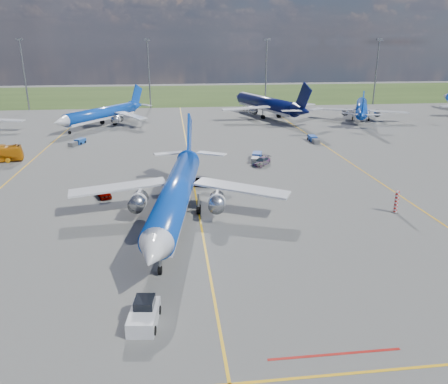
{
  "coord_description": "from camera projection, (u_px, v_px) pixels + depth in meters",
  "views": [
    {
      "loc": [
        -3.15,
        -42.98,
        21.52
      ],
      "look_at": [
        2.96,
        7.47,
        4.0
      ],
      "focal_mm": 35.0,
      "sensor_mm": 36.0,
      "label": 1
    }
  ],
  "objects": [
    {
      "name": "floodlight_masts",
      "position": [
        208.0,
        70.0,
        148.0
      ],
      "size": [
        202.2,
        0.5,
        22.7
      ],
      "color": "slate",
      "rests_on": "ground"
    },
    {
      "name": "service_car_b",
      "position": [
        199.0,
        182.0,
        68.7
      ],
      "size": [
        4.61,
        2.9,
        1.19
      ],
      "primitive_type": "imported",
      "rotation": [
        0.0,
        0.0,
        1.34
      ],
      "color": "#999999",
      "rests_on": "ground"
    },
    {
      "name": "bg_jet_ne",
      "position": [
        360.0,
        119.0,
        128.19
      ],
      "size": [
        39.48,
        43.89,
        9.41
      ],
      "primitive_type": null,
      "rotation": [
        0.0,
        0.0,
        2.73
      ],
      "color": "#0C40B5",
      "rests_on": "ground"
    },
    {
      "name": "bg_jet_nnw",
      "position": [
        103.0,
        126.0,
        117.88
      ],
      "size": [
        42.84,
        45.34,
        9.47
      ],
      "primitive_type": null,
      "rotation": [
        0.0,
        0.0,
        -0.58
      ],
      "color": "#0C40B5",
      "rests_on": "ground"
    },
    {
      "name": "baggage_tug_c",
      "position": [
        78.0,
        142.0,
        96.4
      ],
      "size": [
        3.25,
        5.14,
        1.13
      ],
      "rotation": [
        0.0,
        0.0,
        -0.42
      ],
      "color": "#1B4CA2",
      "rests_on": "ground"
    },
    {
      "name": "main_airliner",
      "position": [
        177.0,
        221.0,
        55.43
      ],
      "size": [
        36.37,
        44.54,
        10.61
      ],
      "primitive_type": null,
      "rotation": [
        0.0,
        0.0,
        -0.14
      ],
      "color": "#0C40B5",
      "rests_on": "ground"
    },
    {
      "name": "baggage_tug_w",
      "position": [
        256.0,
        157.0,
        83.61
      ],
      "size": [
        3.13,
        5.82,
        1.26
      ],
      "rotation": [
        0.0,
        0.0,
        -0.31
      ],
      "color": "#19409A",
      "rests_on": "ground"
    },
    {
      "name": "warning_post",
      "position": [
        396.0,
        202.0,
        57.69
      ],
      "size": [
        0.5,
        0.5,
        3.0
      ],
      "primitive_type": "cylinder",
      "color": "red",
      "rests_on": "ground"
    },
    {
      "name": "grass_strip",
      "position": [
        178.0,
        94.0,
        188.5
      ],
      "size": [
        400.0,
        80.0,
        0.01
      ],
      "primitive_type": "cube",
      "color": "#2D4719",
      "rests_on": "ground"
    },
    {
      "name": "bg_jet_n",
      "position": [
        266.0,
        117.0,
        132.11
      ],
      "size": [
        45.23,
        51.82,
        11.42
      ],
      "primitive_type": null,
      "rotation": [
        0.0,
        0.0,
        3.46
      ],
      "color": "#070E40",
      "rests_on": "ground"
    },
    {
      "name": "service_car_c",
      "position": [
        262.0,
        161.0,
        80.32
      ],
      "size": [
        4.49,
        4.99,
        1.39
      ],
      "primitive_type": "imported",
      "rotation": [
        0.0,
        0.0,
        -0.66
      ],
      "color": "#999999",
      "rests_on": "ground"
    },
    {
      "name": "service_car_a",
      "position": [
        103.0,
        192.0,
        63.78
      ],
      "size": [
        3.15,
        4.6,
        1.46
      ],
      "primitive_type": "imported",
      "rotation": [
        0.0,
        0.0,
        0.37
      ],
      "color": "#999999",
      "rests_on": "ground"
    },
    {
      "name": "baggage_tug_e",
      "position": [
        314.0,
        139.0,
        99.04
      ],
      "size": [
        1.63,
        5.49,
        1.23
      ],
      "rotation": [
        0.0,
        0.0,
        -0.02
      ],
      "color": "#1B46A7",
      "rests_on": "ground"
    },
    {
      "name": "taxiway_lines",
      "position": [
        193.0,
        176.0,
        73.73
      ],
      "size": [
        60.25,
        160.0,
        0.02
      ],
      "color": "yellow",
      "rests_on": "ground"
    },
    {
      "name": "pushback_tug",
      "position": [
        144.0,
        314.0,
        35.06
      ],
      "size": [
        2.62,
        5.85,
        1.95
      ],
      "rotation": [
        0.0,
        0.0,
        -0.12
      ],
      "color": "silver",
      "rests_on": "ground"
    },
    {
      "name": "ground",
      "position": [
        205.0,
        250.0,
        47.71
      ],
      "size": [
        400.0,
        400.0,
        0.0
      ],
      "primitive_type": "plane",
      "color": "#5A5A57",
      "rests_on": "ground"
    }
  ]
}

